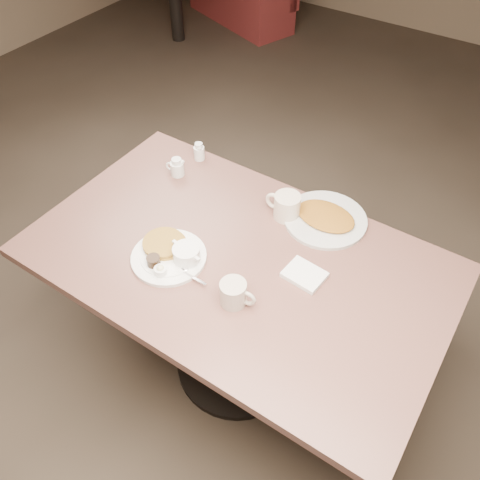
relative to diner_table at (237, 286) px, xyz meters
The scene contains 9 objects.
room 0.82m from the diner_table, ahead, with size 7.04×8.04×2.84m.
diner_table is the anchor object (origin of this frame).
main_plate 0.30m from the diner_table, 145.07° to the right, with size 0.35×0.31×0.07m.
coffee_mug_near 0.29m from the diner_table, 58.72° to the right, with size 0.13×0.10×0.09m.
napkin 0.31m from the diner_table, 12.32° to the left, with size 0.14×0.12×0.02m.
coffee_mug_far 0.36m from the diner_table, 82.61° to the left, with size 0.15×0.10×0.10m.
creamer_left 0.57m from the diner_table, 151.96° to the left, with size 0.09×0.06×0.08m.
creamer_right 0.64m from the diner_table, 139.66° to the left, with size 0.06×0.07×0.08m.
hash_plate 0.43m from the diner_table, 62.47° to the left, with size 0.33×0.33×0.04m.
Camera 1 is at (0.66, -0.98, 2.08)m, focal length 37.03 mm.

